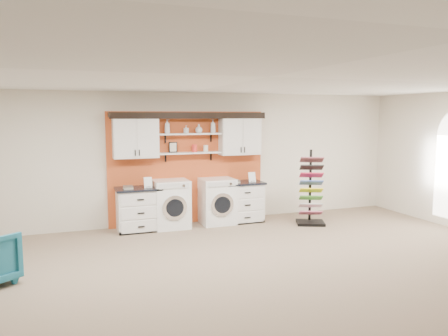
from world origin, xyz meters
name	(u,v)px	position (x,y,z in m)	size (l,w,h in m)	color
floor	(267,290)	(0.00, 0.00, 0.00)	(10.00, 10.00, 0.00)	#836C58
ceiling	(269,77)	(0.00, 0.00, 2.80)	(10.00, 10.00, 0.00)	white
wall_back	(187,158)	(0.00, 4.00, 1.40)	(10.00, 10.00, 0.00)	beige
accent_panel	(188,168)	(0.00, 3.96, 1.20)	(3.40, 0.07, 2.40)	#B9491F
upper_cabinet_left	(136,137)	(-1.13, 3.79, 1.88)	(0.90, 0.35, 0.84)	white
upper_cabinet_right	(240,135)	(1.13, 3.79, 1.88)	(0.90, 0.35, 0.84)	white
shelf_lower	(190,153)	(0.00, 3.80, 1.53)	(1.32, 0.28, 0.03)	white
shelf_upper	(190,134)	(0.00, 3.80, 1.93)	(1.32, 0.28, 0.03)	white
crown_molding	(189,115)	(0.00, 3.81, 2.33)	(3.30, 0.41, 0.13)	black
picture_frame	(173,147)	(-0.35, 3.85, 1.66)	(0.18, 0.02, 0.22)	black
canister_red	(194,148)	(0.10, 3.80, 1.62)	(0.11, 0.11, 0.16)	red
canister_cream	(206,148)	(0.35, 3.80, 1.61)	(0.10, 0.10, 0.14)	silver
base_cabinet_left	(138,209)	(-1.13, 3.64, 0.44)	(0.89, 0.66, 0.88)	white
base_cabinet_right	(242,202)	(1.13, 3.64, 0.44)	(0.89, 0.66, 0.88)	white
washer	(171,204)	(-0.46, 3.64, 0.50)	(0.71, 0.71, 1.00)	white
dryer	(217,201)	(0.55, 3.64, 0.49)	(0.70, 0.71, 0.98)	white
sample_rack	(311,200)	(2.42, 2.92, 0.51)	(0.72, 0.67, 1.59)	black
soap_bottle_a	(167,127)	(-0.48, 3.80, 2.09)	(0.11, 0.11, 0.29)	silver
soap_bottle_b	(186,129)	(-0.08, 3.80, 2.03)	(0.07, 0.08, 0.17)	silver
soap_bottle_c	(199,129)	(0.20, 3.80, 2.04)	(0.15, 0.15, 0.19)	silver
soap_bottle_d	(213,126)	(0.52, 3.80, 2.09)	(0.11, 0.11, 0.29)	silver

